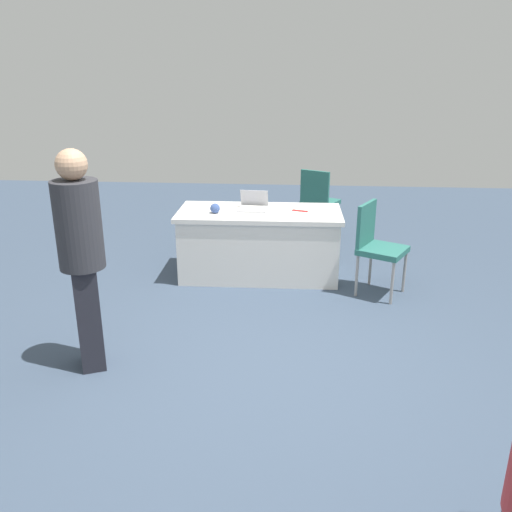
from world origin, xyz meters
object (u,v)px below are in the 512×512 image
object	(u,v)px
yarn_ball	(215,208)
scissors_red	(300,211)
laptop_silver	(253,206)
chair_near_front	(377,243)
person_attendee_standing	(81,251)
chair_tucked_left	(318,198)
table_foreground	(259,243)

from	to	relation	value
yarn_ball	scissors_red	bearing A→B (deg)	-170.36
laptop_silver	scissors_red	size ratio (longest dim) A/B	1.87
chair_near_front	person_attendee_standing	world-z (taller)	person_attendee_standing
person_attendee_standing	scissors_red	world-z (taller)	person_attendee_standing
person_attendee_standing	scissors_red	size ratio (longest dim) A/B	9.64
person_attendee_standing	scissors_red	xyz separation A→B (m)	(-1.64, -2.11, -0.21)
chair_tucked_left	table_foreground	bearing A→B (deg)	-87.31
laptop_silver	chair_tucked_left	bearing A→B (deg)	-113.95
chair_near_front	yarn_ball	size ratio (longest dim) A/B	8.99
person_attendee_standing	yarn_ball	xyz separation A→B (m)	(-0.71, -1.95, -0.16)
person_attendee_standing	laptop_silver	world-z (taller)	person_attendee_standing
chair_tucked_left	chair_near_front	bearing A→B (deg)	-47.12
chair_tucked_left	person_attendee_standing	xyz separation A→B (m)	(1.90, 3.62, 0.42)
person_attendee_standing	yarn_ball	size ratio (longest dim) A/B	16.15
table_foreground	laptop_silver	bearing A→B (deg)	-35.06
chair_near_front	yarn_ball	bearing A→B (deg)	-70.91
chair_near_front	laptop_silver	world-z (taller)	laptop_silver
chair_tucked_left	scissors_red	size ratio (longest dim) A/B	5.34
chair_tucked_left	laptop_silver	bearing A→B (deg)	-90.52
chair_near_front	yarn_ball	xyz separation A→B (m)	(1.73, -0.28, 0.26)
chair_near_front	table_foreground	bearing A→B (deg)	-80.07
laptop_silver	scissors_red	distance (m)	0.53
yarn_ball	scissors_red	xyz separation A→B (m)	(-0.93, -0.16, -0.05)
chair_tucked_left	scissors_red	distance (m)	1.55
chair_tucked_left	scissors_red	bearing A→B (deg)	-72.29
table_foreground	laptop_silver	distance (m)	0.43
chair_near_front	chair_tucked_left	distance (m)	2.03
table_foreground	laptop_silver	xyz separation A→B (m)	(0.08, -0.05, 0.42)
laptop_silver	yarn_ball	xyz separation A→B (m)	(0.40, 0.19, 0.01)
table_foreground	chair_tucked_left	bearing A→B (deg)	-114.74
table_foreground	scissors_red	world-z (taller)	scissors_red
table_foreground	yarn_ball	xyz separation A→B (m)	(0.48, 0.13, 0.43)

